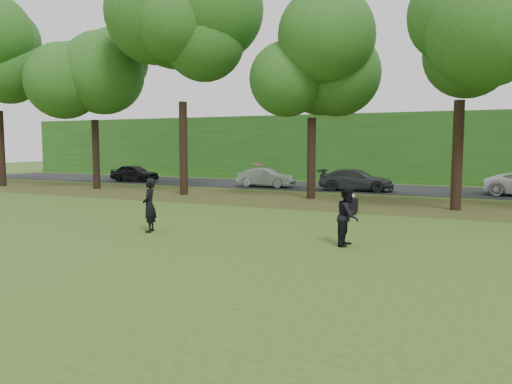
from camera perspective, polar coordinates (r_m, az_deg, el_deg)
ground at (r=11.91m, az=-1.83°, el=-8.11°), size 120.00×120.00×0.00m
leaf_litter at (r=24.06m, az=12.37°, el=-1.28°), size 60.00×7.00×0.01m
street at (r=31.87m, az=15.58°, el=0.30°), size 70.00×7.00×0.02m
far_hedge at (r=37.68m, az=17.21°, el=4.83°), size 70.00×3.00×5.00m
player_left at (r=16.20m, az=-12.08°, el=-1.49°), size 0.64×0.74×1.72m
player_right at (r=13.97m, az=10.49°, el=-2.72°), size 0.63×0.81×1.65m
parked_cars at (r=30.31m, az=15.03°, el=1.27°), size 36.07×3.10×1.29m
frisbee at (r=14.65m, az=0.24°, el=3.15°), size 0.38×0.38×0.09m
seated_person at (r=20.32m, az=10.86°, el=-1.62°), size 0.42×0.73×0.83m
tree_line at (r=24.43m, az=11.92°, el=17.32°), size 55.30×7.90×12.31m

